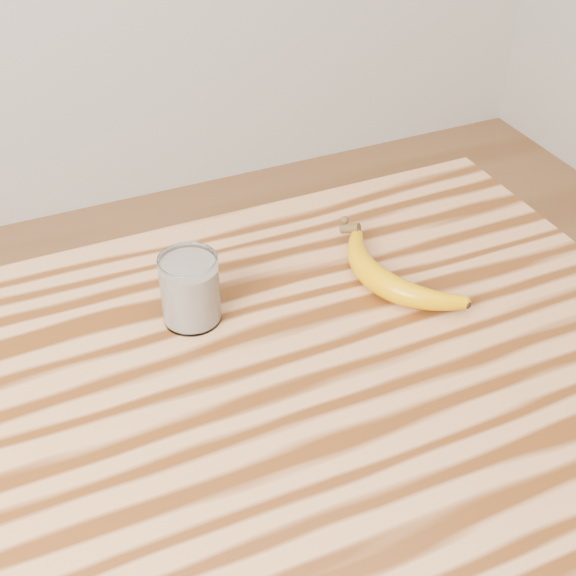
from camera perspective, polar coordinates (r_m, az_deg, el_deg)
name	(u,v)px	position (r m, az deg, el deg)	size (l,w,h in m)	color
room	(211,31)	(0.72, -5.51, 17.71)	(4.04, 4.04, 2.70)	brown
table	(237,474)	(1.06, -3.62, -13.09)	(1.20, 0.80, 0.90)	#B07749
smoothie_glass	(190,290)	(1.06, -6.97, -0.16)	(0.08, 0.08, 0.10)	white
banana	(380,282)	(1.12, 6.59, 0.41)	(0.11, 0.31, 0.04)	#C48400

